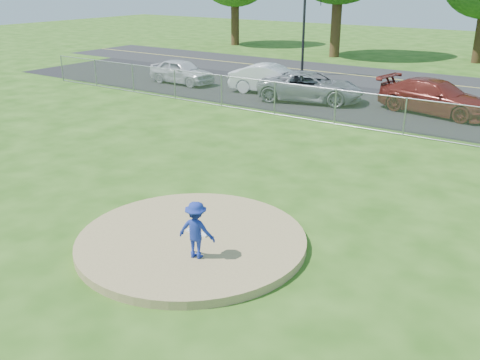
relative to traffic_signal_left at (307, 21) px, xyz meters
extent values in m
plane|color=#234E11|center=(8.76, -12.00, -3.36)|extent=(120.00, 120.00, 0.00)
cylinder|color=#957F51|center=(8.76, -22.00, -3.26)|extent=(5.40, 5.40, 0.20)
cube|color=white|center=(8.76, -21.80, -3.14)|extent=(0.60, 0.15, 0.04)
cube|color=gray|center=(8.76, -10.00, -2.61)|extent=(40.00, 0.06, 1.50)
cube|color=black|center=(8.76, -5.50, -3.36)|extent=(50.00, 8.00, 0.01)
cube|color=#232326|center=(8.76, 2.00, -3.36)|extent=(60.00, 7.00, 0.01)
cylinder|color=#3A2515|center=(-13.24, 11.00, -1.26)|extent=(0.74, 0.74, 4.20)
cylinder|color=#3B2815|center=(-2.24, 9.00, -0.91)|extent=(0.78, 0.78, 4.90)
cylinder|color=#342212|center=(7.76, 12.00, -1.44)|extent=(0.72, 0.72, 3.85)
cylinder|color=black|center=(-0.24, 0.00, -0.56)|extent=(0.16, 0.16, 5.60)
imported|color=navy|center=(9.47, -22.68, -2.52)|extent=(0.92, 0.66, 1.29)
cone|color=#FF650D|center=(2.94, -6.77, -3.03)|extent=(0.33, 0.33, 0.64)
imported|color=silver|center=(-4.71, -6.56, -2.65)|extent=(4.21, 1.86, 1.41)
imported|color=white|center=(1.14, -5.93, -2.60)|extent=(4.81, 2.48, 1.51)
imported|color=gray|center=(3.78, -6.55, -2.62)|extent=(5.69, 3.68, 1.46)
imported|color=maroon|center=(9.72, -5.62, -2.58)|extent=(5.60, 3.08, 1.54)
camera|label=1|loc=(16.12, -30.63, 2.56)|focal=40.00mm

